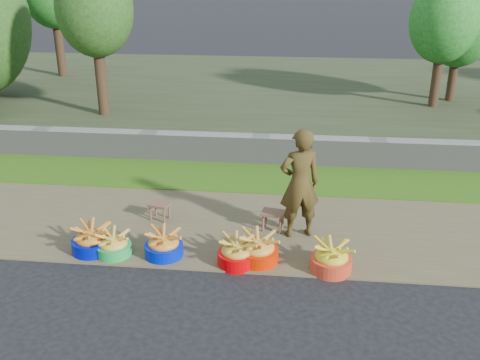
# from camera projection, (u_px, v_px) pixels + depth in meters

# --- Properties ---
(ground_plane) EXTENTS (120.00, 120.00, 0.00)m
(ground_plane) POSITION_uv_depth(u_px,v_px,m) (236.00, 274.00, 6.75)
(ground_plane) COLOR black
(ground_plane) RESTS_ON ground
(dirt_shoulder) EXTENTS (80.00, 2.50, 0.02)m
(dirt_shoulder) POSITION_uv_depth(u_px,v_px,m) (246.00, 228.00, 7.90)
(dirt_shoulder) COLOR brown
(dirt_shoulder) RESTS_ON ground
(grass_verge) EXTENTS (80.00, 1.50, 0.04)m
(grass_verge) POSITION_uv_depth(u_px,v_px,m) (257.00, 177.00, 9.74)
(grass_verge) COLOR #336012
(grass_verge) RESTS_ON ground
(retaining_wall) EXTENTS (80.00, 0.35, 0.55)m
(retaining_wall) POSITION_uv_depth(u_px,v_px,m) (261.00, 149.00, 10.42)
(retaining_wall) COLOR slate
(retaining_wall) RESTS_ON ground
(earth_bank) EXTENTS (80.00, 10.00, 0.50)m
(earth_bank) POSITION_uv_depth(u_px,v_px,m) (274.00, 94.00, 14.95)
(earth_bank) COLOR #2F3820
(earth_bank) RESTS_ON ground
(basin_a) EXTENTS (0.54, 0.54, 0.41)m
(basin_a) POSITION_uv_depth(u_px,v_px,m) (92.00, 240.00, 7.19)
(basin_a) COLOR #000BAA
(basin_a) RESTS_ON ground
(basin_b) EXTENTS (0.47, 0.47, 0.35)m
(basin_b) POSITION_uv_depth(u_px,v_px,m) (114.00, 245.00, 7.11)
(basin_b) COLOR green
(basin_b) RESTS_ON ground
(basin_c) EXTENTS (0.51, 0.51, 0.38)m
(basin_c) POSITION_uv_depth(u_px,v_px,m) (164.00, 245.00, 7.08)
(basin_c) COLOR #0016B5
(basin_c) RESTS_ON ground
(basin_d) EXTENTS (0.51, 0.51, 0.38)m
(basin_d) POSITION_uv_depth(u_px,v_px,m) (237.00, 253.00, 6.89)
(basin_d) COLOR #D40004
(basin_d) RESTS_ON ground
(basin_e) EXTENTS (0.55, 0.55, 0.41)m
(basin_e) POSITION_uv_depth(u_px,v_px,m) (258.00, 250.00, 6.95)
(basin_e) COLOR red
(basin_e) RESTS_ON ground
(basin_f) EXTENTS (0.53, 0.53, 0.39)m
(basin_f) POSITION_uv_depth(u_px,v_px,m) (331.00, 259.00, 6.75)
(basin_f) COLOR red
(basin_f) RESTS_ON ground
(stool_left) EXTENTS (0.35, 0.30, 0.27)m
(stool_left) POSITION_uv_depth(u_px,v_px,m) (159.00, 206.00, 8.07)
(stool_left) COLOR brown
(stool_left) RESTS_ON dirt_shoulder
(stool_right) EXTENTS (0.37, 0.30, 0.29)m
(stool_right) POSITION_uv_depth(u_px,v_px,m) (273.00, 215.00, 7.73)
(stool_right) COLOR brown
(stool_right) RESTS_ON dirt_shoulder
(vendor_woman) EXTENTS (0.66, 0.53, 1.58)m
(vendor_woman) POSITION_uv_depth(u_px,v_px,m) (300.00, 184.00, 7.39)
(vendor_woman) COLOR black
(vendor_woman) RESTS_ON dirt_shoulder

